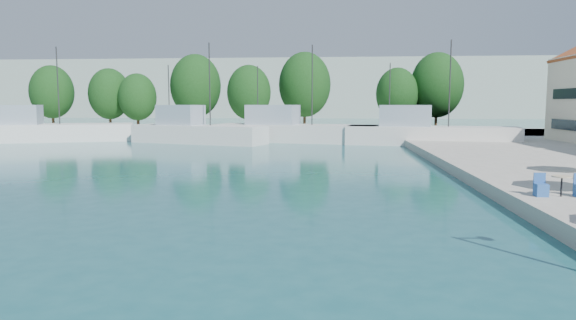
# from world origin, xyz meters

# --- Properties ---
(quay_far) EXTENTS (90.00, 16.00, 0.60)m
(quay_far) POSITION_xyz_m (-8.00, 67.00, 0.30)
(quay_far) COLOR #9B978C
(quay_far) RESTS_ON ground
(hill_west) EXTENTS (180.00, 40.00, 16.00)m
(hill_west) POSITION_xyz_m (-30.00, 160.00, 8.00)
(hill_west) COLOR #9BA99E
(hill_west) RESTS_ON ground
(hill_east) EXTENTS (140.00, 40.00, 12.00)m
(hill_east) POSITION_xyz_m (40.00, 180.00, 6.00)
(hill_east) COLOR #9BA99E
(hill_east) RESTS_ON ground
(trawler_01) EXTENTS (18.91, 10.89, 10.20)m
(trawler_01) POSITION_xyz_m (-31.44, 54.59, 1.07)
(trawler_01) COLOR white
(trawler_01) RESTS_ON ground
(trawler_02) EXTENTS (14.22, 7.68, 10.20)m
(trawler_02) POSITION_xyz_m (-14.29, 53.84, 1.07)
(trawler_02) COLOR silver
(trawler_02) RESTS_ON ground
(trawler_03) EXTENTS (17.22, 7.60, 10.20)m
(trawler_03) POSITION_xyz_m (-4.83, 56.40, 1.07)
(trawler_03) COLOR silver
(trawler_03) RESTS_ON ground
(trawler_04) EXTENTS (16.19, 7.05, 10.20)m
(trawler_04) POSITION_xyz_m (8.20, 53.36, 1.07)
(trawler_04) COLOR silver
(trawler_04) RESTS_ON ground
(tree_01) EXTENTS (5.73, 5.73, 8.48)m
(tree_01) POSITION_xyz_m (-38.62, 70.55, 5.49)
(tree_01) COLOR #3F2B19
(tree_01) RESTS_ON quay_far
(tree_02) EXTENTS (5.39, 5.39, 7.98)m
(tree_02) POSITION_xyz_m (-30.23, 69.82, 5.21)
(tree_02) COLOR #3F2B19
(tree_02) RESTS_ON quay_far
(tree_03) EXTENTS (4.89, 4.89, 7.24)m
(tree_03) POSITION_xyz_m (-26.05, 68.90, 4.78)
(tree_03) COLOR #3F2B19
(tree_03) RESTS_ON quay_far
(tree_04) EXTENTS (6.62, 6.62, 9.80)m
(tree_04) POSITION_xyz_m (-18.75, 70.57, 6.26)
(tree_04) COLOR #3F2B19
(tree_04) RESTS_ON quay_far
(tree_05) EXTENTS (5.53, 5.53, 8.18)m
(tree_05) POSITION_xyz_m (-11.25, 68.20, 5.32)
(tree_05) COLOR #3F2B19
(tree_05) RESTS_ON quay_far
(tree_06) EXTENTS (6.77, 6.77, 10.03)m
(tree_06) POSITION_xyz_m (-4.41, 71.30, 6.39)
(tree_06) COLOR #3F2B19
(tree_06) RESTS_ON quay_far
(tree_07) EXTENTS (5.32, 5.32, 7.88)m
(tree_07) POSITION_xyz_m (7.40, 70.32, 5.14)
(tree_07) COLOR #3F2B19
(tree_07) RESTS_ON quay_far
(tree_08) EXTENTS (6.64, 6.64, 9.83)m
(tree_08) POSITION_xyz_m (12.50, 71.25, 6.28)
(tree_08) COLOR #3F2B19
(tree_08) RESTS_ON quay_far
(cafe_table_02) EXTENTS (1.82, 0.70, 0.76)m
(cafe_table_02) POSITION_xyz_m (7.68, 22.90, 0.89)
(cafe_table_02) COLOR black
(cafe_table_02) RESTS_ON quay_right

